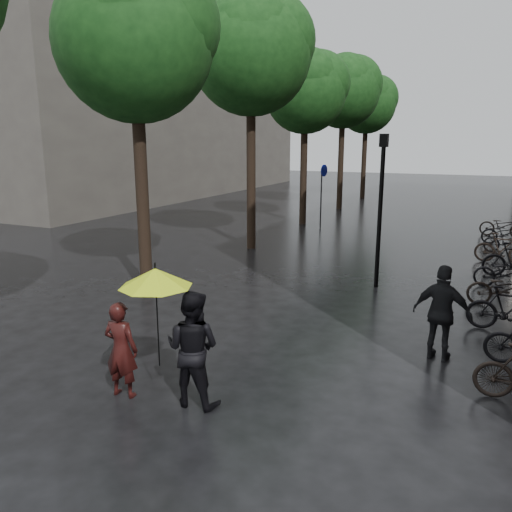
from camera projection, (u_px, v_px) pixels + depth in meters
The scene contains 10 objects.
ground at pixel (58, 510), 5.35m from camera, with size 120.00×120.00×0.00m, color black.
bg_building at pixel (120, 98), 37.55m from camera, with size 16.00×30.00×14.00m, color #47423D.
street_trees at pixel (281, 76), 19.62m from camera, with size 4.33×34.03×8.91m.
person_burgundy at pixel (121, 349), 7.61m from camera, with size 0.55×0.36×1.52m, color black.
person_black at pixel (193, 348), 7.35m from camera, with size 0.86×0.67×1.77m, color black.
lime_umbrella at pixel (155, 278), 7.24m from camera, with size 1.09×1.09×1.60m.
pedestrian_walking at pixel (442, 313), 8.86m from camera, with size 1.03×0.43×1.75m, color black.
parked_bicycles at pixel (508, 261), 14.41m from camera, with size 2.04×15.39×1.03m.
lamp_post at pixel (381, 196), 12.99m from camera, with size 0.21×0.21×4.04m.
cycle_sign at pixel (322, 187), 22.00m from camera, with size 0.15×0.52×2.86m.
Camera 1 is at (3.87, -3.27, 3.87)m, focal length 35.00 mm.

